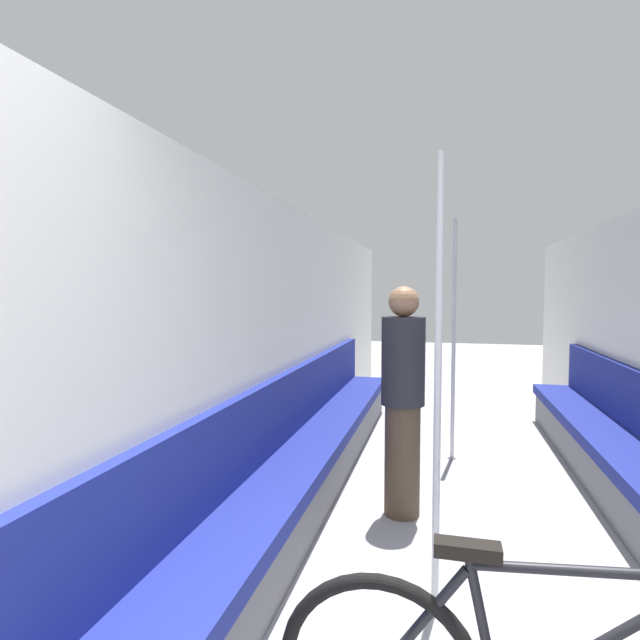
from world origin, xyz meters
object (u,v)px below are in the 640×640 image
bench_seat_row_left (307,456)px  passenger_standing (403,398)px  grab_pole_near (454,343)px  grab_pole_far (438,389)px

bench_seat_row_left → passenger_standing: 0.91m
bench_seat_row_left → passenger_standing: size_ratio=3.54×
bench_seat_row_left → grab_pole_near: grab_pole_near is taller
grab_pole_near → grab_pole_far: size_ratio=1.00×
grab_pole_near → grab_pole_far: bearing=-92.9°
bench_seat_row_left → passenger_standing: bearing=-12.4°
grab_pole_near → grab_pole_far: (-0.12, -2.28, 0.00)m
grab_pole_near → grab_pole_far: 2.28m
grab_pole_far → bench_seat_row_left: bearing=130.5°
bench_seat_row_left → passenger_standing: (0.73, -0.16, 0.52)m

